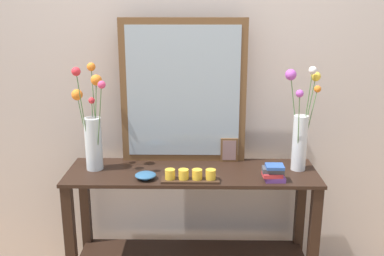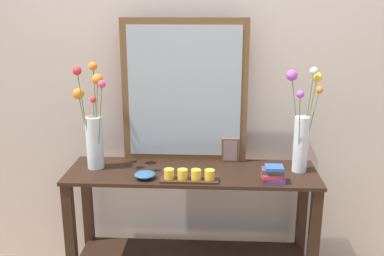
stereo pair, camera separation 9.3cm
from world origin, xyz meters
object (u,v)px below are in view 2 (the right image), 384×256
object	(u,v)px
tall_vase_left	(93,129)
vase_right	(302,130)
decorative_bowl	(145,175)
book_stack	(273,174)
candle_tray	(189,176)
picture_frame_small	(230,151)
console_table	(192,218)
mirror_leaning	(185,92)

from	to	relation	value
tall_vase_left	vase_right	size ratio (longest dim) A/B	1.01
decorative_bowl	book_stack	bearing A→B (deg)	-1.06
candle_tray	picture_frame_small	bearing A→B (deg)	53.43
console_table	mirror_leaning	world-z (taller)	mirror_leaning
console_table	decorative_bowl	world-z (taller)	decorative_bowl
mirror_leaning	candle_tray	distance (m)	0.52
console_table	vase_right	distance (m)	0.83
console_table	book_stack	size ratio (longest dim) A/B	11.46
candle_tray	decorative_bowl	size ratio (longest dim) A/B	2.70
mirror_leaning	tall_vase_left	size ratio (longest dim) A/B	1.41
picture_frame_small	book_stack	xyz separation A→B (m)	(0.22, -0.30, -0.03)
mirror_leaning	decorative_bowl	bearing A→B (deg)	-123.09
console_table	picture_frame_small	distance (m)	0.47
mirror_leaning	book_stack	bearing A→B (deg)	-32.56
console_table	vase_right	bearing A→B (deg)	3.59
picture_frame_small	decorative_bowl	size ratio (longest dim) A/B	1.26
vase_right	book_stack	bearing A→B (deg)	-134.25
console_table	vase_right	world-z (taller)	vase_right
mirror_leaning	tall_vase_left	distance (m)	0.58
vase_right	candle_tray	size ratio (longest dim) A/B	1.91
vase_right	picture_frame_small	size ratio (longest dim) A/B	4.09
decorative_bowl	tall_vase_left	bearing A→B (deg)	154.40
console_table	decorative_bowl	size ratio (longest dim) A/B	12.30
candle_tray	decorative_bowl	xyz separation A→B (m)	(-0.25, 0.02, -0.01)
console_table	vase_right	xyz separation A→B (m)	(0.62, 0.04, 0.54)
mirror_leaning	candle_tray	bearing A→B (deg)	-81.90
tall_vase_left	decorative_bowl	xyz separation A→B (m)	(0.32, -0.15, -0.21)
vase_right	picture_frame_small	xyz separation A→B (m)	(-0.40, 0.12, -0.17)
vase_right	decorative_bowl	xyz separation A→B (m)	(-0.88, -0.16, -0.22)
vase_right	picture_frame_small	distance (m)	0.45
tall_vase_left	decorative_bowl	bearing A→B (deg)	-25.60
console_table	candle_tray	bearing A→B (deg)	-92.66
tall_vase_left	picture_frame_small	bearing A→B (deg)	9.63
mirror_leaning	decorative_bowl	size ratio (longest dim) A/B	7.32
console_table	mirror_leaning	size ratio (longest dim) A/B	1.68
vase_right	candle_tray	bearing A→B (deg)	-163.31
decorative_bowl	book_stack	world-z (taller)	book_stack
console_table	decorative_bowl	bearing A→B (deg)	-153.97
mirror_leaning	candle_tray	size ratio (longest dim) A/B	2.71
vase_right	decorative_bowl	bearing A→B (deg)	-169.42
candle_tray	decorative_bowl	bearing A→B (deg)	174.32
tall_vase_left	candle_tray	size ratio (longest dim) A/B	1.92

